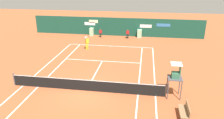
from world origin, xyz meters
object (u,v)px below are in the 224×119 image
Objects in this scene: tennis_ball_mid_court at (102,64)px; tennis_ball_by_sideline at (83,55)px; umpire_chair at (175,76)px; ball_kid_left_post at (100,32)px; ball_kid_centre_post at (128,33)px; player_on_baseline at (87,42)px; player_bench at (185,110)px.

tennis_ball_mid_court is 1.00× the size of tennis_ball_by_sideline.
umpire_chair is at bearing -40.15° from tennis_ball_by_sideline.
tennis_ball_by_sideline is (-0.36, -7.82, -0.70)m from ball_kid_left_post.
ball_kid_centre_post reaches higher than tennis_ball_by_sideline.
tennis_ball_mid_court is (2.70, -4.38, -0.92)m from player_on_baseline.
tennis_ball_by_sideline is at bearing 139.12° from tennis_ball_mid_court.
player_on_baseline is at bearing 121.64° from tennis_ball_mid_court.
ball_kid_centre_post is (-5.18, 17.96, 0.24)m from player_bench.
umpire_chair reaches higher than ball_kid_centre_post.
tennis_ball_mid_court is at bearing 94.29° from player_on_baseline.
player_on_baseline is 1.43× the size of ball_kid_left_post.
player_bench is 22.29× the size of tennis_ball_by_sideline.
ball_kid_centre_post is (4.41, 5.65, -0.20)m from player_on_baseline.
ball_kid_centre_post is (-4.76, 15.43, -0.91)m from umpire_chair.
umpire_chair is 38.45× the size of tennis_ball_by_sideline.
player_bench is at bearing 109.78° from ball_kid_centre_post.
ball_kid_centre_post is 10.20m from tennis_ball_mid_court.
player_on_baseline is 26.69× the size of tennis_ball_mid_court.
player_bench is 1.20× the size of ball_kid_left_post.
ball_kid_centre_post is (3.91, 0.00, 0.02)m from ball_kid_left_post.
umpire_chair is at bearing 121.50° from ball_kid_left_post.
player_bench is at bearing -47.02° from tennis_ball_by_sideline.
umpire_chair reaches higher than tennis_ball_mid_court.
player_bench is 22.29× the size of tennis_ball_mid_court.
player_on_baseline is 1.39× the size of ball_kid_centre_post.
player_on_baseline is 5.22m from tennis_ball_mid_court.
ball_kid_left_post is at bearing 102.37° from tennis_ball_mid_court.
player_bench is at bearing 119.02° from ball_kid_left_post.
ball_kid_left_post is at bearing 26.86° from player_bench.
player_on_baseline is (-9.17, 9.78, -0.71)m from umpire_chair.
player_on_baseline is at bearing 93.76° from tennis_ball_by_sideline.
tennis_ball_by_sideline is (-4.26, -7.82, -0.72)m from ball_kid_centre_post.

